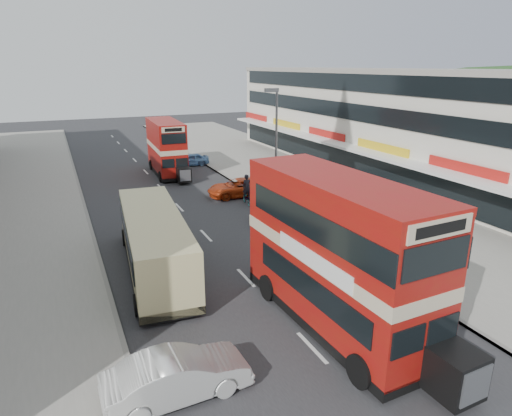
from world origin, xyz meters
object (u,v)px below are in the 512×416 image
pedestrian_near (302,197)px  cyclist (247,194)px  bus_second (166,147)px  coach (155,241)px  car_right_a (285,211)px  car_right_b (239,187)px  car_left_front (178,376)px  car_right_c (190,160)px  street_lamp (275,138)px  bus_main (338,254)px

pedestrian_near → cyclist: 4.13m
bus_second → coach: size_ratio=0.83×
coach → cyclist: 11.71m
bus_second → pedestrian_near: size_ratio=4.82×
car_right_a → bus_second: bearing=-160.5°
car_right_b → pedestrian_near: 5.89m
car_left_front → car_right_b: 21.77m
coach → car_right_c: (8.28, 22.38, -0.97)m
car_right_c → cyclist: cyclist is taller
coach → bus_second: bearing=79.9°
street_lamp → car_right_b: bearing=118.0°
coach → car_right_c: 23.88m
coach → car_left_front: bearing=-93.1°
car_right_b → cyclist: size_ratio=2.17×
coach → car_right_c: bearing=74.8°
car_left_front → bus_main: bearing=-80.0°
bus_main → car_right_b: 18.45m
bus_main → car_right_c: bus_main is taller
bus_second → car_right_c: size_ratio=2.37×
car_right_b → bus_second: bearing=-158.8°
car_right_b → cyclist: cyclist is taller
street_lamp → bus_main: (-4.97, -15.03, -1.82)m
car_left_front → car_right_c: size_ratio=1.22×
coach → car_right_a: 10.15m
car_left_front → cyclist: 19.63m
car_right_c → street_lamp: bearing=6.7°
street_lamp → coach: street_lamp is taller
street_lamp → car_left_front: bearing=-125.0°
bus_main → coach: (-5.23, 7.53, -1.37)m
bus_second → cyclist: bearing=107.0°
car_right_c → pedestrian_near: size_ratio=2.04×
street_lamp → car_right_a: 5.46m
bus_second → pedestrian_near: bearing=114.1°
car_left_front → street_lamp: bearing=-37.0°
bus_second → car_right_b: bus_second is taller
car_right_a → car_right_b: (-0.60, 6.34, 0.05)m
coach → pedestrian_near: bearing=29.9°
street_lamp → car_right_a: size_ratio=1.92×
bus_main → coach: size_ratio=0.99×
bus_main → car_right_c: bearing=-98.1°
coach → car_right_a: (9.22, 4.11, -0.97)m
street_lamp → car_right_b: 5.31m
street_lamp → car_right_c: bearing=97.3°
car_right_c → cyclist: size_ratio=1.65×
street_lamp → bus_second: (-4.80, 12.34, -2.31)m
street_lamp → bus_main: size_ratio=0.79×
bus_second → car_right_a: bearing=106.5°
bus_second → coach: bearing=77.6°
car_right_c → pedestrian_near: pedestrian_near is taller
street_lamp → bus_second: 13.44m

